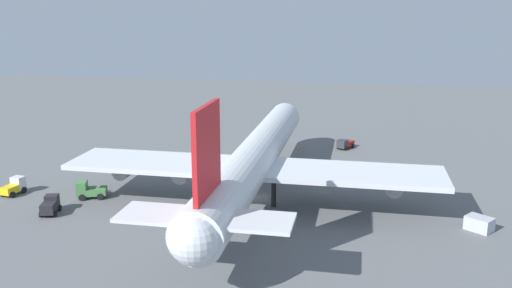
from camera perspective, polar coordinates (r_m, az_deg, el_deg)
The scene contains 8 objects.
ground_plane at distance 81.03m, azimuth -0.00°, elevation -5.66°, with size 260.18×260.18×0.00m, color slate.
cargo_airplane at distance 78.70m, azimuth -0.06°, elevation -1.48°, with size 65.05×52.96×18.31m.
maintenance_van at distance 110.06m, azimuth 9.31°, elevation 0.02°, with size 4.67×3.53×1.98m.
cargo_loader at distance 79.80m, azimuth -20.78°, elevation -6.04°, with size 4.02×2.98×2.32m.
catering_truck at distance 89.97m, azimuth -24.04°, elevation -4.11°, with size 4.00×2.60×2.48m.
baggage_tug at distance 84.34m, azimuth -17.06°, elevation -4.65°, with size 3.72×4.68×2.55m.
cargo_container_aft at distance 74.93m, azimuth 22.37°, elevation -7.73°, with size 3.65×3.85×1.78m.
safety_cone_nose at distance 108.18m, azimuth 4.59°, elevation -0.41°, with size 0.52×0.52×0.74m, color orange.
Camera 1 is at (-74.84, -14.65, 27.39)m, focal length 38.13 mm.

